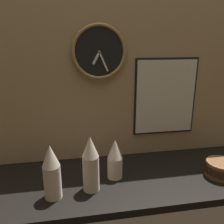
% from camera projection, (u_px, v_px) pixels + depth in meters
% --- Properties ---
extents(ground_plane, '(1.60, 0.56, 0.04)m').
position_uv_depth(ground_plane, '(135.00, 178.00, 1.34)').
color(ground_plane, black).
extents(wall_tiled_back, '(1.60, 0.03, 1.05)m').
position_uv_depth(wall_tiled_back, '(126.00, 74.00, 1.43)').
color(wall_tiled_back, tan).
rests_on(wall_tiled_back, ground_plane).
extents(cup_stack_center, '(0.08, 0.08, 0.22)m').
position_uv_depth(cup_stack_center, '(115.00, 158.00, 1.28)').
color(cup_stack_center, beige).
rests_on(cup_stack_center, ground_plane).
extents(cup_stack_left, '(0.08, 0.08, 0.27)m').
position_uv_depth(cup_stack_left, '(52.00, 172.00, 1.10)').
color(cup_stack_left, beige).
rests_on(cup_stack_left, ground_plane).
extents(cup_stack_center_left, '(0.08, 0.08, 0.29)m').
position_uv_depth(cup_stack_center_left, '(91.00, 164.00, 1.16)').
color(cup_stack_center_left, beige).
rests_on(cup_stack_center_left, ground_plane).
extents(bowl_stack_far_right, '(0.17, 0.17, 0.09)m').
position_uv_depth(bowl_stack_far_right, '(221.00, 168.00, 1.31)').
color(bowl_stack_far_right, brown).
rests_on(bowl_stack_far_right, ground_plane).
extents(wall_clock, '(0.31, 0.03, 0.31)m').
position_uv_depth(wall_clock, '(99.00, 52.00, 1.33)').
color(wall_clock, black).
extents(menu_board, '(0.40, 0.01, 0.49)m').
position_uv_depth(menu_board, '(165.00, 97.00, 1.49)').
color(menu_board, black).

